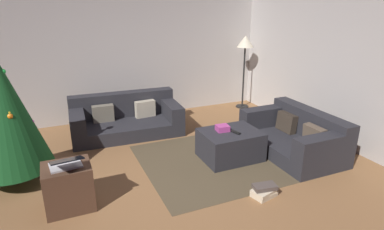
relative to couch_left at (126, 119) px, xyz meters
The scene contains 14 objects.
ground_plane 2.26m from the couch_left, 89.89° to the right, with size 6.40×6.40×0.00m, color brown.
rear_partition 1.37m from the couch_left, 89.72° to the left, with size 6.40×0.12×2.60m, color #BCB7B2.
corner_partition 4.00m from the couch_left, 35.54° to the right, with size 0.12×6.40×2.60m, color #B5B0AB.
couch_left is the anchor object (origin of this frame).
couch_right 2.92m from the couch_left, 39.72° to the right, with size 0.94×1.58×0.65m.
ottoman 2.04m from the couch_left, 54.03° to the right, with size 0.85×0.67×0.43m, color #26262B.
gift_box 1.93m from the couch_left, 55.24° to the right, with size 0.18×0.16×0.09m, color #B23F8C.
tv_remote 2.13m from the couch_left, 54.64° to the right, with size 0.05×0.16×0.02m, color black.
christmas_tree 2.16m from the couch_left, 146.37° to the right, with size 0.97×0.97×1.78m.
side_table 2.29m from the couch_left, 118.86° to the right, with size 0.52×0.44×0.53m, color #4C3323.
laptop 2.36m from the couch_left, 117.99° to the right, with size 0.37×0.45×0.19m.
book_stack 2.92m from the couch_left, 68.61° to the right, with size 0.33×0.27×0.15m.
corner_lamp 2.95m from the couch_left, ahead, with size 0.36×0.36×1.56m.
area_rug 2.05m from the couch_left, 54.03° to the right, with size 2.60×2.00×0.01m, color #4D402D.
Camera 1 is at (-1.13, -3.27, 2.25)m, focal length 30.70 mm.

